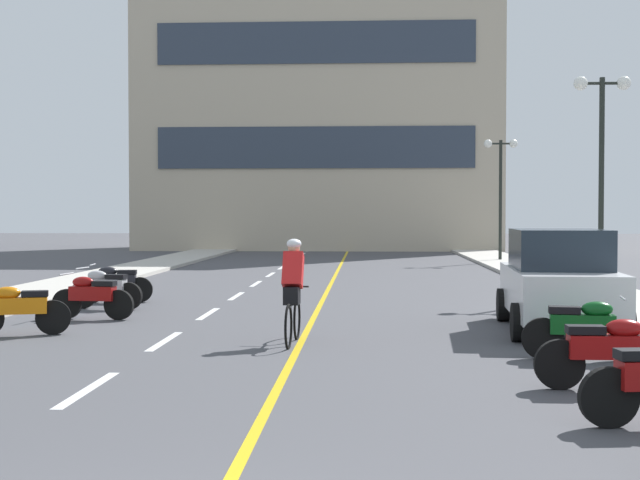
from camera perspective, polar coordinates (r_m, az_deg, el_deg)
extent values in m
plane|color=#47474C|center=(25.44, 0.05, -3.04)|extent=(140.00, 140.00, 0.00)
cube|color=#B7B2A8|center=(29.64, -13.69, -2.30)|extent=(2.40, 72.00, 0.12)
cube|color=#B7B2A8|center=(29.00, 14.74, -2.39)|extent=(2.40, 72.00, 0.12)
cube|color=silver|center=(11.04, -14.71, -9.28)|extent=(0.14, 2.20, 0.01)
cube|color=silver|center=(14.85, -9.98, -6.43)|extent=(0.14, 2.20, 0.01)
cube|color=silver|center=(18.73, -7.22, -4.73)|extent=(0.14, 2.20, 0.01)
cube|color=silver|center=(22.66, -5.42, -3.62)|extent=(0.14, 2.20, 0.01)
cube|color=silver|center=(26.61, -4.15, -2.83)|extent=(0.14, 2.20, 0.01)
cube|color=silver|center=(30.57, -3.21, -2.24)|extent=(0.14, 2.20, 0.01)
cube|color=silver|center=(34.54, -2.49, -1.79)|extent=(0.14, 2.20, 0.01)
cube|color=silver|center=(38.52, -1.92, -1.43)|extent=(0.14, 2.20, 0.01)
cube|color=silver|center=(42.50, -1.46, -1.14)|extent=(0.14, 2.20, 0.01)
cube|color=silver|center=(46.49, -1.07, -0.90)|extent=(0.14, 2.20, 0.01)
cube|color=silver|center=(50.47, -0.75, -0.69)|extent=(0.14, 2.20, 0.01)
cube|color=gold|center=(28.42, 0.87, -2.53)|extent=(0.12, 66.00, 0.01)
cube|color=#BCAD93|center=(53.72, -0.07, 9.80)|extent=(21.08, 7.58, 19.36)
cube|color=#2D3847|center=(49.49, -0.31, 5.99)|extent=(17.71, 0.10, 2.32)
cube|color=#2D3847|center=(50.27, -0.31, 12.61)|extent=(17.71, 0.10, 2.32)
cylinder|color=black|center=(24.07, 17.67, 3.45)|extent=(0.14, 0.14, 5.50)
cylinder|color=black|center=(24.29, 17.72, 9.60)|extent=(1.10, 0.08, 0.08)
sphere|color=white|center=(24.16, 16.44, 9.65)|extent=(0.36, 0.36, 0.36)
sphere|color=white|center=(24.43, 18.99, 9.54)|extent=(0.36, 0.36, 0.36)
cylinder|color=black|center=(39.21, 11.55, 2.55)|extent=(0.14, 0.14, 5.18)
cylinder|color=black|center=(39.32, 11.57, 6.10)|extent=(1.10, 0.08, 0.08)
sphere|color=white|center=(39.25, 10.77, 6.12)|extent=(0.36, 0.36, 0.36)
sphere|color=white|center=(39.41, 12.36, 6.09)|extent=(0.36, 0.36, 0.36)
cylinder|color=black|center=(17.68, 11.71, -4.11)|extent=(0.26, 0.65, 0.64)
cylinder|color=black|center=(17.91, 17.15, -4.07)|extent=(0.26, 0.65, 0.64)
cylinder|color=black|center=(14.91, 12.66, -5.19)|extent=(0.26, 0.65, 0.64)
cylinder|color=black|center=(15.18, 19.08, -5.11)|extent=(0.26, 0.65, 0.64)
cube|color=silver|center=(16.36, 15.12, -3.19)|extent=(1.96, 4.30, 0.80)
cube|color=#1E2833|center=(16.31, 15.14, -0.56)|extent=(1.70, 2.29, 0.70)
cylinder|color=black|center=(9.21, 18.11, -9.62)|extent=(0.61, 0.17, 0.60)
cube|color=black|center=(9.25, 19.87, -6.94)|extent=(0.47, 0.29, 0.10)
cylinder|color=black|center=(11.01, 15.16, -7.75)|extent=(0.60, 0.11, 0.60)
cube|color=maroon|center=(11.09, 17.98, -6.55)|extent=(0.90, 0.30, 0.28)
ellipsoid|color=maroon|center=(11.11, 18.99, -5.40)|extent=(0.44, 0.25, 0.22)
cube|color=black|center=(11.01, 16.72, -5.55)|extent=(0.44, 0.25, 0.10)
cylinder|color=black|center=(13.30, 18.91, -6.15)|extent=(0.61, 0.19, 0.60)
cylinder|color=black|center=(13.20, 14.14, -6.17)|extent=(0.61, 0.19, 0.60)
cube|color=#0C4C19|center=(13.21, 16.54, -5.22)|extent=(0.93, 0.41, 0.28)
ellipsoid|color=#0C4C19|center=(13.20, 17.42, -4.27)|extent=(0.47, 0.30, 0.22)
cube|color=black|center=(13.17, 15.46, -4.36)|extent=(0.47, 0.30, 0.10)
cylinder|color=silver|center=(13.23, 18.93, -3.58)|extent=(0.12, 0.60, 0.03)
cylinder|color=black|center=(16.07, -16.81, -4.79)|extent=(0.60, 0.27, 0.60)
cube|color=orange|center=(16.08, -18.78, -4.02)|extent=(0.94, 0.53, 0.28)
ellipsoid|color=orange|center=(16.08, -19.50, -3.24)|extent=(0.49, 0.36, 0.22)
cube|color=black|center=(16.04, -17.90, -3.31)|extent=(0.49, 0.36, 0.10)
cylinder|color=black|center=(18.38, -16.00, -3.98)|extent=(0.61, 0.17, 0.60)
cylinder|color=black|center=(17.93, -12.83, -4.10)|extent=(0.61, 0.17, 0.60)
cube|color=maroon|center=(18.13, -14.44, -3.35)|extent=(0.93, 0.39, 0.28)
ellipsoid|color=maroon|center=(18.19, -15.02, -2.64)|extent=(0.47, 0.29, 0.22)
cube|color=black|center=(18.01, -13.72, -2.74)|extent=(0.47, 0.29, 0.10)
cylinder|color=silver|center=(18.33, -16.01, -2.11)|extent=(0.10, 0.60, 0.03)
cylinder|color=black|center=(20.27, -15.04, -3.45)|extent=(0.61, 0.19, 0.60)
cylinder|color=black|center=(19.79, -12.20, -3.55)|extent=(0.61, 0.19, 0.60)
cube|color=#B2B2B7|center=(20.00, -13.64, -2.87)|extent=(0.93, 0.42, 0.28)
ellipsoid|color=#B2B2B7|center=(20.08, -14.16, -2.23)|extent=(0.47, 0.31, 0.22)
cube|color=black|center=(19.88, -13.00, -2.32)|extent=(0.47, 0.31, 0.10)
cylinder|color=silver|center=(20.22, -15.06, -1.76)|extent=(0.12, 0.60, 0.03)
cylinder|color=black|center=(21.56, -14.43, -3.14)|extent=(0.61, 0.17, 0.60)
cylinder|color=black|center=(21.37, -11.53, -3.16)|extent=(0.61, 0.17, 0.60)
cube|color=black|center=(21.44, -12.99, -2.57)|extent=(0.93, 0.38, 0.28)
ellipsoid|color=black|center=(21.46, -13.52, -1.98)|extent=(0.46, 0.29, 0.22)
cube|color=black|center=(21.39, -12.33, -2.04)|extent=(0.46, 0.29, 0.10)
cylinder|color=silver|center=(21.51, -14.44, -1.55)|extent=(0.10, 0.60, 0.03)
torus|color=black|center=(14.84, -1.50, -5.10)|extent=(0.07, 0.72, 0.72)
torus|color=black|center=(13.81, -2.05, -5.61)|extent=(0.07, 0.72, 0.72)
cylinder|color=black|center=(14.26, -1.78, -4.16)|extent=(0.08, 0.95, 0.04)
cube|color=black|center=(14.09, -1.86, -3.33)|extent=(0.11, 0.20, 0.06)
cylinder|color=black|center=(14.68, -1.55, -3.01)|extent=(0.42, 0.05, 0.03)
cube|color=black|center=(14.15, -1.83, -3.60)|extent=(0.26, 0.37, 0.28)
cube|color=red|center=(14.27, -1.75, -1.94)|extent=(0.34, 0.47, 0.61)
sphere|color=tan|center=(14.38, -1.69, -0.52)|extent=(0.20, 0.20, 0.20)
ellipsoid|color=white|center=(14.38, -1.69, -0.24)|extent=(0.24, 0.26, 0.16)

